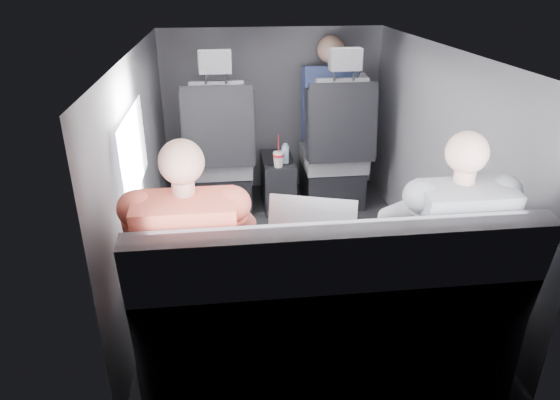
{
  "coord_description": "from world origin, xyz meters",
  "views": [
    {
      "loc": [
        -0.42,
        -2.81,
        1.74
      ],
      "look_at": [
        -0.09,
        -0.05,
        0.47
      ],
      "focal_mm": 32.0,
      "sensor_mm": 36.0,
      "label": 1
    }
  ],
  "objects": [
    {
      "name": "front_seat_left",
      "position": [
        -0.45,
        0.84,
        0.4
      ],
      "size": [
        0.52,
        0.58,
        1.26
      ],
      "color": "black",
      "rests_on": "floor"
    },
    {
      "name": "floor",
      "position": [
        0.0,
        0.0,
        0.0
      ],
      "size": [
        2.6,
        2.6,
        0.0
      ],
      "primitive_type": "plane",
      "color": "black",
      "rests_on": "ground"
    },
    {
      "name": "seatbelt",
      "position": [
        0.45,
        0.67,
        0.8
      ],
      "size": [
        0.35,
        0.11,
        0.59
      ],
      "primitive_type": "cube",
      "rotation": [
        -0.14,
        0.49,
        0.0
      ],
      "color": "black",
      "rests_on": "front_seat_right"
    },
    {
      "name": "center_console",
      "position": [
        0.0,
        0.88,
        0.2
      ],
      "size": [
        0.24,
        0.48,
        0.41
      ],
      "color": "black",
      "rests_on": "floor"
    },
    {
      "name": "passenger_rear_right",
      "position": [
        0.52,
        -0.97,
        0.61
      ],
      "size": [
        0.48,
        0.6,
        1.18
      ],
      "color": "navy",
      "rests_on": "rear_bench"
    },
    {
      "name": "panel_left",
      "position": [
        -0.9,
        0.0,
        0.68
      ],
      "size": [
        0.02,
        2.6,
        1.35
      ],
      "primitive_type": "cube",
      "color": "#56565B",
      "rests_on": "floor"
    },
    {
      "name": "ceiling",
      "position": [
        0.0,
        0.0,
        1.35
      ],
      "size": [
        2.6,
        2.6,
        0.0
      ],
      "primitive_type": "plane",
      "rotation": [
        3.14,
        0.0,
        0.0
      ],
      "color": "#B2B2AD",
      "rests_on": "panel_back"
    },
    {
      "name": "passenger_front_right",
      "position": [
        0.44,
        1.1,
        0.76
      ],
      "size": [
        0.42,
        0.42,
        0.88
      ],
      "color": "navy",
      "rests_on": "front_seat_right"
    },
    {
      "name": "panel_right",
      "position": [
        0.9,
        0.0,
        0.68
      ],
      "size": [
        0.02,
        2.6,
        1.35
      ],
      "primitive_type": "cube",
      "color": "#56565B",
      "rests_on": "floor"
    },
    {
      "name": "front_seat_right",
      "position": [
        0.45,
        0.84,
        0.4
      ],
      "size": [
        0.52,
        0.58,
        1.26
      ],
      "color": "black",
      "rests_on": "floor"
    },
    {
      "name": "water_bottle",
      "position": [
        0.04,
        0.76,
        0.47
      ],
      "size": [
        0.06,
        0.06,
        0.16
      ],
      "color": "#A9D2E5",
      "rests_on": "center_console"
    },
    {
      "name": "panel_front",
      "position": [
        0.0,
        1.3,
        0.68
      ],
      "size": [
        1.8,
        0.02,
        1.35
      ],
      "primitive_type": "cube",
      "color": "#56565B",
      "rests_on": "floor"
    },
    {
      "name": "laptop_white",
      "position": [
        -0.62,
        -0.8,
        0.64
      ],
      "size": [
        0.39,
        0.4,
        0.25
      ],
      "color": "silver",
      "rests_on": "passenger_rear_left"
    },
    {
      "name": "soda_cup",
      "position": [
        -0.02,
        0.7,
        0.46
      ],
      "size": [
        0.08,
        0.08,
        0.25
      ],
      "color": "white",
      "rests_on": "center_console"
    },
    {
      "name": "laptop_silver",
      "position": [
        -0.06,
        -0.8,
        0.64
      ],
      "size": [
        0.45,
        0.45,
        0.27
      ],
      "color": "#B3B2B7",
      "rests_on": "rear_bench"
    },
    {
      "name": "passenger_rear_left",
      "position": [
        -0.58,
        -0.97,
        0.62
      ],
      "size": [
        0.48,
        0.6,
        1.19
      ],
      "color": "#2E2E33",
      "rests_on": "rear_bench"
    },
    {
      "name": "laptop_black",
      "position": [
        0.53,
        -0.82,
        0.63
      ],
      "size": [
        0.38,
        0.42,
        0.23
      ],
      "color": "black",
      "rests_on": "passenger_rear_right"
    },
    {
      "name": "rear_bench",
      "position": [
        0.0,
        -1.06,
        0.31
      ],
      "size": [
        1.6,
        0.57,
        0.92
      ],
      "color": "#57565A",
      "rests_on": "floor"
    },
    {
      "name": "side_window",
      "position": [
        -0.88,
        -0.3,
        0.9
      ],
      "size": [
        0.02,
        0.75,
        0.42
      ],
      "primitive_type": "cube",
      "color": "white",
      "rests_on": "panel_left"
    },
    {
      "name": "panel_back",
      "position": [
        0.0,
        -1.3,
        0.68
      ],
      "size": [
        1.8,
        0.02,
        1.35
      ],
      "primitive_type": "cube",
      "color": "#56565B",
      "rests_on": "floor"
    }
  ]
}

